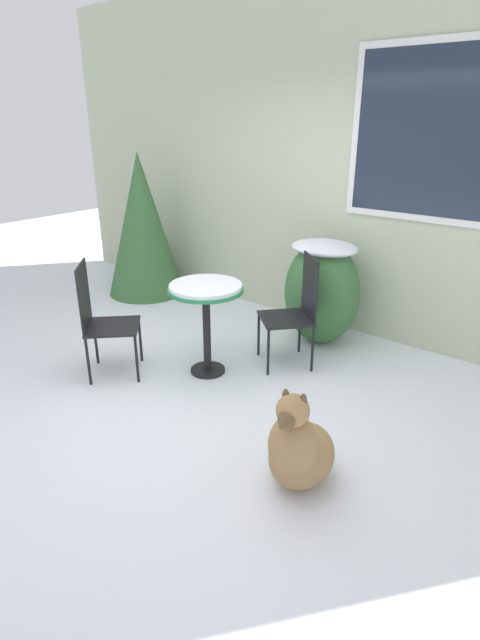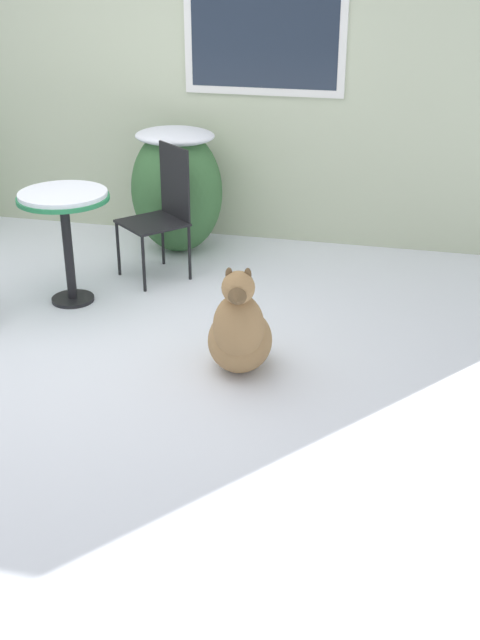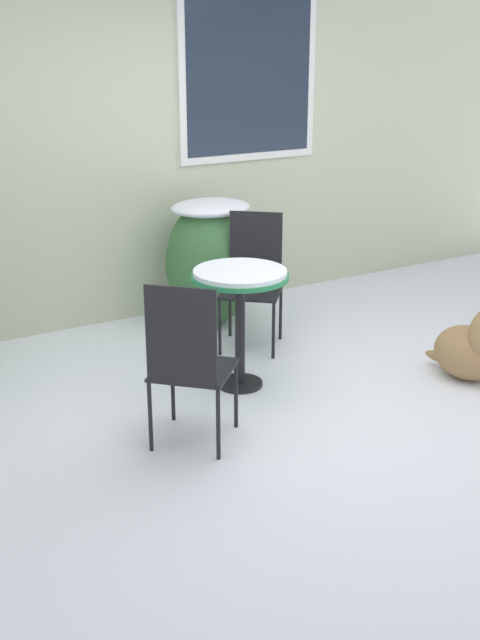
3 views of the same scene
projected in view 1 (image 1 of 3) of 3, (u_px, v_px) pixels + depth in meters
The scene contains 8 objects.
ground_plane at pixel (191, 409), 3.86m from camera, with size 16.00×16.00×0.00m, color white.
house_wall at pixel (348, 160), 4.76m from camera, with size 8.00×0.10×3.38m.
shrub_left at pixel (322, 290), 4.80m from camera, with size 0.75×0.64×1.02m.
evergreen_bush at pixel (142, 225), 6.07m from camera, with size 0.94×0.94×1.72m.
patio_table at pixel (206, 300), 4.16m from camera, with size 0.63×0.63×0.81m.
patio_chair_near_table at pixel (296, 308), 4.39m from camera, with size 0.61×0.61×0.99m.
patio_chair_far_side at pixel (101, 317), 4.20m from camera, with size 0.61×0.61×0.99m.
dog at pixel (299, 450), 2.97m from camera, with size 0.47×0.70×0.72m.
Camera 1 is at (2.37, -2.33, 2.11)m, focal length 28.00 mm.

